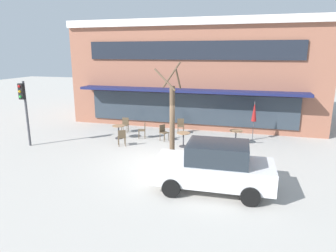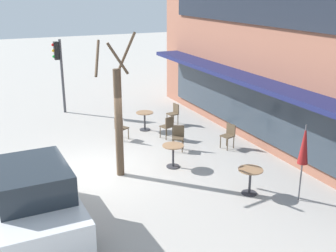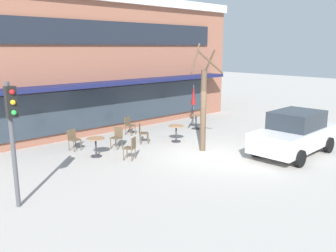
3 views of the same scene
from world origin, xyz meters
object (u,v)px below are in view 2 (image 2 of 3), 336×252
cafe_table_by_tree (145,118)px  cafe_table_near_wall (173,152)px  cafe_chair_3 (121,127)px  traffic_light_pole (59,64)px  patio_umbrella_green_folded (304,145)px  cafe_chair_4 (229,134)px  cafe_chair_1 (178,136)px  cafe_chair_0 (168,126)px  parked_sedan (33,199)px  cafe_chair_2 (174,112)px  cafe_table_streetside (250,177)px  street_tree (118,117)px

cafe_table_by_tree → cafe_table_near_wall: bearing=-7.6°
cafe_chair_3 → traffic_light_pole: 5.23m
cafe_table_near_wall → patio_umbrella_green_folded: (3.48, 2.22, 1.11)m
cafe_chair_4 → traffic_light_pole: size_ratio=0.26×
cafe_chair_1 → cafe_chair_4: same height
cafe_chair_0 → parked_sedan: (4.74, -5.58, 0.35)m
cafe_chair_2 → parked_sedan: parked_sedan is taller
cafe_table_near_wall → cafe_chair_4: cafe_chair_4 is taller
cafe_table_streetside → traffic_light_pole: (-10.48, -3.27, 1.78)m
cafe_chair_3 → patio_umbrella_green_folded: bearing=24.3°
parked_sedan → cafe_table_near_wall: bearing=115.0°
parked_sedan → street_tree: street_tree is taller
cafe_chair_0 → traffic_light_pole: traffic_light_pole is taller
cafe_table_by_tree → cafe_chair_0: cafe_chair_0 is taller
cafe_chair_1 → street_tree: street_tree is taller
cafe_chair_4 → parked_sedan: 7.78m
cafe_chair_0 → parked_sedan: bearing=-49.6°
cafe_chair_4 → street_tree: size_ratio=0.20×
cafe_table_near_wall → cafe_chair_1: 1.56m
parked_sedan → street_tree: 3.81m
cafe_chair_0 → cafe_chair_2: (-1.54, 0.98, 0.00)m
cafe_table_streetside → cafe_chair_1: cafe_chair_1 is taller
cafe_chair_0 → cafe_chair_3: 1.81m
cafe_table_streetside → cafe_chair_1: bearing=-174.5°
cafe_table_streetside → cafe_chair_1: size_ratio=0.85×
patio_umbrella_green_folded → cafe_chair_1: 5.13m
cafe_table_near_wall → cafe_chair_1: bearing=148.4°
cafe_chair_1 → cafe_chair_0: bearing=173.5°
cafe_chair_0 → cafe_chair_1: same height
cafe_chair_1 → cafe_chair_3: (-1.81, -1.58, 0.00)m
cafe_table_near_wall → cafe_chair_2: (-4.13, 1.94, 0.01)m
cafe_chair_3 → parked_sedan: (5.29, -3.85, 0.35)m
traffic_light_pole → cafe_table_by_tree: bearing=33.2°
parked_sedan → cafe_chair_0: bearing=130.4°
cafe_table_by_tree → cafe_chair_0: (1.32, 0.44, 0.01)m
cafe_chair_3 → street_tree: street_tree is taller
cafe_chair_0 → cafe_chair_4: (1.83, 1.62, 0.00)m
cafe_table_streetside → cafe_chair_3: 6.07m
cafe_table_by_tree → parked_sedan: parked_sedan is taller
cafe_table_by_tree → cafe_chair_4: cafe_chair_4 is taller
cafe_chair_2 → cafe_chair_4: 3.43m
patio_umbrella_green_folded → cafe_table_near_wall: bearing=-147.5°
street_tree → traffic_light_pole: size_ratio=1.30×
patio_umbrella_green_folded → cafe_chair_0: 6.29m
patio_umbrella_green_folded → street_tree: bearing=-132.4°
cafe_table_near_wall → street_tree: bearing=-94.8°
cafe_chair_0 → traffic_light_pole: (-5.30, -3.04, 1.77)m
cafe_table_near_wall → cafe_chair_0: cafe_chair_0 is taller
cafe_chair_0 → cafe_chair_1: size_ratio=1.00×
cafe_chair_0 → cafe_chair_3: size_ratio=1.00×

